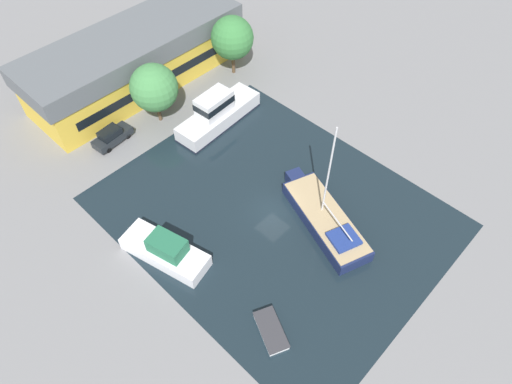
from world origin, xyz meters
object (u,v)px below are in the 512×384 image
quay_tree_near_building (154,88)px  cabin_boat (166,251)px  sailboat_moored (325,218)px  small_dinghy (271,331)px  motor_cruiser (217,113)px  warehouse_building (136,58)px  parked_car (112,136)px  quay_tree_by_water (232,38)px

quay_tree_near_building → cabin_boat: size_ratio=0.84×
sailboat_moored → small_dinghy: size_ratio=2.93×
sailboat_moored → motor_cruiser: size_ratio=1.09×
warehouse_building → sailboat_moored: (-1.19, -28.74, -2.52)m
warehouse_building → parked_car: 10.65m
warehouse_building → quay_tree_by_water: (9.03, -6.62, 1.42)m
quay_tree_by_water → sailboat_moored: bearing=-114.8°
warehouse_building → cabin_boat: size_ratio=3.18×
sailboat_moored → small_dinghy: sailboat_moored is taller
sailboat_moored → cabin_boat: sailboat_moored is taller
cabin_boat → sailboat_moored: bearing=-45.3°
warehouse_building → quay_tree_near_building: 7.55m
quay_tree_near_building → motor_cruiser: size_ratio=0.65×
warehouse_building → quay_tree_near_building: bearing=-110.4°
quay_tree_by_water → quay_tree_near_building: bearing=-178.1°
warehouse_building → cabin_boat: bearing=-122.0°
quay_tree_near_building → cabin_boat: 18.12m
parked_car → cabin_boat: 15.82m
sailboat_moored → small_dinghy: (-10.83, -3.49, -0.44)m
sailboat_moored → cabin_boat: bearing=168.5°
small_dinghy → sailboat_moored: bearing=42.9°
warehouse_building → small_dinghy: warehouse_building is taller
quay_tree_near_building → motor_cruiser: (3.97, -5.02, -2.86)m
quay_tree_near_building → small_dinghy: 27.22m
quay_tree_by_water → sailboat_moored: (-10.22, -22.11, -3.94)m
quay_tree_near_building → small_dinghy: size_ratio=1.75×
warehouse_building → motor_cruiser: warehouse_building is taller
parked_car → motor_cruiser: 11.24m
quay_tree_by_water → parked_car: bearing=178.8°
sailboat_moored → cabin_boat: size_ratio=1.40×
warehouse_building → small_dinghy: (-12.02, -32.23, -2.97)m
motor_cruiser → cabin_boat: size_ratio=1.29×
warehouse_building → motor_cruiser: (1.37, -12.03, -1.81)m
warehouse_building → small_dinghy: 34.53m
quay_tree_near_building → quay_tree_by_water: (11.64, 0.39, 0.38)m
quay_tree_near_building → parked_car: 6.66m
quay_tree_near_building → parked_car: (-5.66, 0.73, -3.43)m
small_dinghy → warehouse_building: bearing=94.5°
parked_car → cabin_boat: (-4.99, -15.01, 0.12)m
quay_tree_by_water → motor_cruiser: (-7.67, -5.41, -3.23)m
quay_tree_near_building → small_dinghy: bearing=-110.5°
parked_car → quay_tree_near_building: bearing=77.0°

